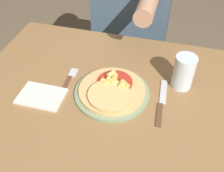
# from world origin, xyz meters

# --- Properties ---
(dining_table) EXTENTS (1.06, 0.81, 0.73)m
(dining_table) POSITION_xyz_m (0.00, 0.00, 0.61)
(dining_table) COLOR olive
(dining_table) RESTS_ON ground_plane
(plate) EXTENTS (0.26, 0.26, 0.01)m
(plate) POSITION_xyz_m (-0.01, 0.03, 0.74)
(plate) COLOR gray
(plate) RESTS_ON dining_table
(pizza) EXTENTS (0.23, 0.23, 0.04)m
(pizza) POSITION_xyz_m (-0.01, 0.02, 0.76)
(pizza) COLOR tan
(pizza) RESTS_ON plate
(fork) EXTENTS (0.03, 0.18, 0.00)m
(fork) POSITION_xyz_m (-0.18, 0.05, 0.73)
(fork) COLOR brown
(fork) RESTS_ON dining_table
(knife) EXTENTS (0.03, 0.22, 0.00)m
(knife) POSITION_xyz_m (0.17, 0.03, 0.73)
(knife) COLOR brown
(knife) RESTS_ON dining_table
(drinking_glass) EXTENTS (0.07, 0.07, 0.13)m
(drinking_glass) POSITION_xyz_m (0.22, 0.14, 0.80)
(drinking_glass) COLOR silver
(drinking_glass) RESTS_ON dining_table
(napkin) EXTENTS (0.16, 0.11, 0.01)m
(napkin) POSITION_xyz_m (-0.24, -0.05, 0.74)
(napkin) COLOR silver
(napkin) RESTS_ON dining_table
(person_diner) EXTENTS (0.38, 0.52, 1.26)m
(person_diner) POSITION_xyz_m (-0.06, 0.62, 0.73)
(person_diner) COLOR #2D2D38
(person_diner) RESTS_ON ground_plane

